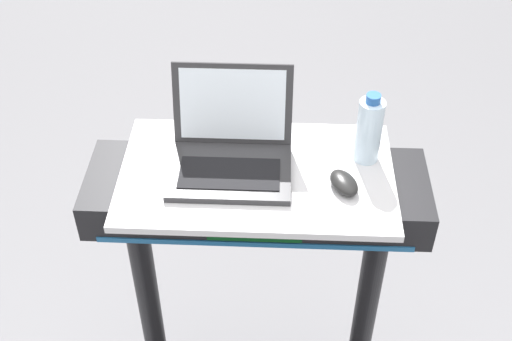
{
  "coord_description": "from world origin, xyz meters",
  "views": [
    {
      "loc": [
        0.05,
        -0.6,
        2.32
      ],
      "look_at": [
        0.0,
        0.65,
        1.21
      ],
      "focal_mm": 47.36,
      "sensor_mm": 36.0,
      "label": 1
    }
  ],
  "objects": [
    {
      "name": "desk_board",
      "position": [
        0.0,
        0.7,
        1.15
      ],
      "size": [
        0.71,
        0.43,
        0.02
      ],
      "primitive_type": "cube",
      "color": "silver",
      "rests_on": "treadmill_base"
    },
    {
      "name": "computer_mouse",
      "position": [
        0.22,
        0.65,
        1.18
      ],
      "size": [
        0.1,
        0.12,
        0.03
      ],
      "primitive_type": "ellipsoid",
      "rotation": [
        0.0,
        0.0,
        0.42
      ],
      "color": "black",
      "rests_on": "desk_board"
    },
    {
      "name": "laptop",
      "position": [
        -0.07,
        0.73,
        1.21
      ],
      "size": [
        0.31,
        0.28,
        0.23
      ],
      "rotation": [
        0.0,
        0.0,
        0.07
      ],
      "color": "#2D2D30",
      "rests_on": "desk_board"
    },
    {
      "name": "water_bottle",
      "position": [
        0.28,
        0.77,
        1.26
      ],
      "size": [
        0.07,
        0.07,
        0.2
      ],
      "color": "silver",
      "rests_on": "desk_board"
    }
  ]
}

